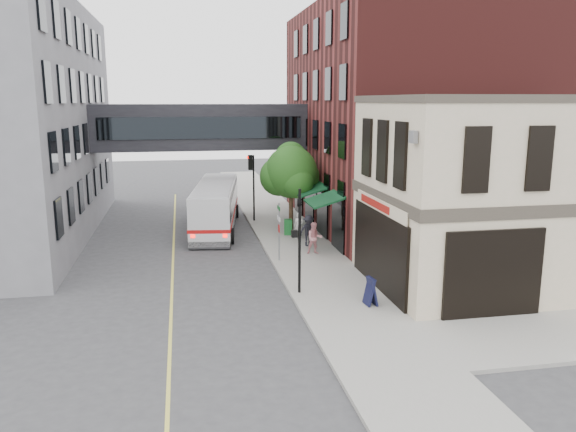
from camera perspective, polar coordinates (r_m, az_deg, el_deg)
name	(u,v)px	position (r m, az deg, el deg)	size (l,w,h in m)	color
ground	(300,313)	(22.48, 1.21, -9.84)	(120.00, 120.00, 0.00)	#38383A
sidewalk_main	(285,230)	(35.97, -0.31, -1.45)	(4.00, 60.00, 0.15)	gray
corner_building	(489,193)	(26.43, 19.71, 2.21)	(10.19, 8.12, 8.45)	#C0B592
brick_building	(401,120)	(38.26, 11.40, 9.57)	(13.76, 18.00, 14.00)	#4A1917
skyway_bridge	(201,127)	(38.51, -8.85, 8.94)	(14.00, 3.18, 3.00)	black
traffic_signal_near	(299,228)	(23.54, 1.11, -1.24)	(0.44, 0.22, 4.60)	black
traffic_signal_far	(252,174)	(38.05, -3.72, 4.24)	(0.53, 0.28, 4.50)	black
street_sign_pole	(279,227)	(28.57, -0.92, -1.09)	(0.08, 0.75, 3.00)	gray
street_tree	(290,172)	(34.58, 0.24, 4.47)	(3.80, 3.20, 5.60)	#382619
lane_marking	(173,253)	(31.55, -11.58, -3.71)	(0.12, 40.00, 0.01)	#D8CC4C
bus	(216,204)	(36.61, -7.35, 1.18)	(3.87, 11.07, 2.92)	silver
pedestrian_a	(299,226)	(33.29, 1.09, -1.02)	(0.57, 0.37, 1.56)	silver
pedestrian_b	(315,238)	(30.05, 2.71, -2.26)	(0.84, 0.65, 1.72)	pink
pedestrian_c	(308,231)	(31.67, 2.09, -1.49)	(1.15, 0.66, 1.77)	black
newspaper_box	(288,227)	(34.37, 0.01, -1.12)	(0.48, 0.43, 0.96)	#166125
sandwich_board	(371,291)	(22.98, 8.39, -7.57)	(0.41, 0.64, 1.14)	black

